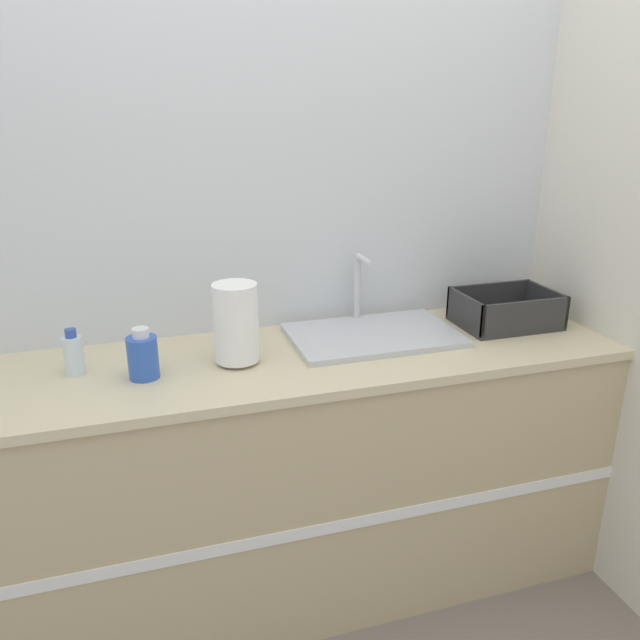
# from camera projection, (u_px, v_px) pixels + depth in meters

# --- Properties ---
(wall_back) EXTENTS (4.69, 0.06, 2.60)m
(wall_back) POSITION_uv_depth(u_px,v_px,m) (249.00, 216.00, 2.14)
(wall_back) COLOR silver
(wall_back) RESTS_ON ground_plane
(wall_right) EXTENTS (0.06, 2.57, 2.60)m
(wall_right) POSITION_uv_depth(u_px,v_px,m) (597.00, 213.00, 2.19)
(wall_right) COLOR beige
(wall_right) RESTS_ON ground_plane
(counter_cabinet) EXTENTS (2.31, 0.60, 0.90)m
(counter_cabinet) POSITION_uv_depth(u_px,v_px,m) (276.00, 478.00, 2.14)
(counter_cabinet) COLOR tan
(counter_cabinet) RESTS_ON ground_plane
(sink) EXTENTS (0.57, 0.37, 0.26)m
(sink) POSITION_uv_depth(u_px,v_px,m) (373.00, 333.00, 2.15)
(sink) COLOR silver
(sink) RESTS_ON counter_cabinet
(paper_towel_roll) EXTENTS (0.14, 0.14, 0.25)m
(paper_towel_roll) POSITION_uv_depth(u_px,v_px,m) (236.00, 323.00, 1.91)
(paper_towel_roll) COLOR #4C4C51
(paper_towel_roll) RESTS_ON counter_cabinet
(dish_rack) EXTENTS (0.35, 0.25, 0.13)m
(dish_rack) POSITION_uv_depth(u_px,v_px,m) (506.00, 313.00, 2.27)
(dish_rack) COLOR #2D2D2D
(dish_rack) RESTS_ON counter_cabinet
(bottle_blue) EXTENTS (0.09, 0.09, 0.15)m
(bottle_blue) POSITION_uv_depth(u_px,v_px,m) (143.00, 356.00, 1.82)
(bottle_blue) COLOR #2D56B7
(bottle_blue) RESTS_ON counter_cabinet
(bottle_clear) EXTENTS (0.06, 0.06, 0.14)m
(bottle_clear) POSITION_uv_depth(u_px,v_px,m) (74.00, 354.00, 1.84)
(bottle_clear) COLOR silver
(bottle_clear) RESTS_ON counter_cabinet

